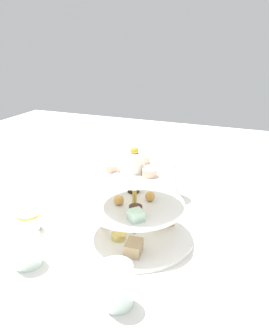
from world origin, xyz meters
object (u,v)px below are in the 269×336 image
(teacup_with_saucer, at_px, (29,222))
(butter_knife_right, at_px, (75,194))
(water_glass_mid_back, at_px, (117,285))
(water_glass_tall_right, at_px, (170,179))
(water_glass_short_left, at_px, (26,250))
(butter_knife_left, at_px, (265,256))
(tiered_serving_stand, at_px, (134,211))

(teacup_with_saucer, relative_size, butter_knife_right, 0.53)
(butter_knife_right, xyz_separation_m, water_glass_mid_back, (0.38, 0.32, 0.04))
(water_glass_tall_right, bearing_deg, teacup_with_saucer, -39.80)
(water_glass_short_left, height_order, teacup_with_saucer, water_glass_short_left)
(water_glass_tall_right, xyz_separation_m, water_glass_mid_back, (0.49, 0.04, -0.01))
(butter_knife_left, bearing_deg, water_glass_tall_right, 55.77)
(tiered_serving_stand, relative_size, water_glass_tall_right, 2.50)
(water_glass_tall_right, height_order, water_glass_short_left, water_glass_tall_right)
(teacup_with_saucer, height_order, butter_knife_left, teacup_with_saucer)
(water_glass_short_left, distance_m, butter_knife_right, 0.36)
(water_glass_tall_right, relative_size, butter_knife_left, 0.69)
(teacup_with_saucer, bearing_deg, butter_knife_left, 100.81)
(tiered_serving_stand, xyz_separation_m, water_glass_short_left, (0.19, -0.18, -0.04))
(water_glass_tall_right, height_order, butter_knife_right, water_glass_tall_right)
(teacup_with_saucer, relative_size, butter_knife_left, 0.53)
(water_glass_short_left, bearing_deg, teacup_with_saucer, -143.83)
(water_glass_tall_right, xyz_separation_m, teacup_with_saucer, (0.33, -0.28, -0.03))
(tiered_serving_stand, xyz_separation_m, teacup_with_saucer, (0.07, -0.26, -0.05))
(tiered_serving_stand, height_order, butter_knife_right, tiered_serving_stand)
(water_glass_tall_right, height_order, water_glass_mid_back, water_glass_tall_right)
(water_glass_short_left, relative_size, butter_knife_right, 0.43)
(water_glass_short_left, relative_size, teacup_with_saucer, 0.81)
(butter_knife_right, height_order, water_glass_mid_back, water_glass_mid_back)
(butter_knife_right, distance_m, water_glass_mid_back, 0.50)
(teacup_with_saucer, height_order, water_glass_mid_back, water_glass_mid_back)
(tiered_serving_stand, xyz_separation_m, water_glass_mid_back, (0.23, 0.06, -0.03))
(tiered_serving_stand, height_order, teacup_with_saucer, tiered_serving_stand)
(butter_knife_left, height_order, butter_knife_right, same)
(tiered_serving_stand, height_order, water_glass_short_left, tiered_serving_stand)
(teacup_with_saucer, distance_m, butter_knife_left, 0.58)
(water_glass_tall_right, distance_m, butter_knife_left, 0.37)
(butter_knife_right, bearing_deg, butter_knife_left, 115.46)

